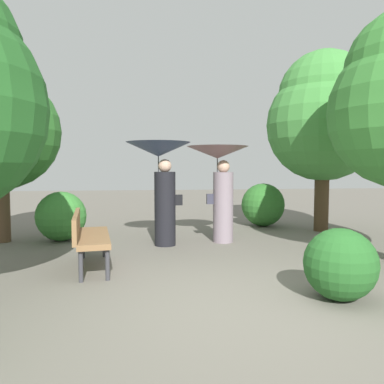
% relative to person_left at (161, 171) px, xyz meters
% --- Properties ---
extents(ground_plane, '(40.00, 40.00, 0.00)m').
position_rel_person_left_xyz_m(ground_plane, '(0.66, -3.24, -1.42)').
color(ground_plane, '#6B665B').
extents(person_left, '(1.22, 1.22, 1.96)m').
position_rel_person_left_xyz_m(person_left, '(0.00, 0.00, 0.00)').
color(person_left, black).
rests_on(person_left, ground).
extents(person_right, '(1.22, 1.22, 1.90)m').
position_rel_person_left_xyz_m(person_right, '(1.17, 0.17, -0.06)').
color(person_right, gray).
rests_on(person_right, ground).
extents(park_bench, '(0.69, 1.55, 0.83)m').
position_rel_person_left_xyz_m(park_bench, '(-1.15, -1.50, -0.91)').
color(park_bench, '#38383D').
rests_on(park_bench, ground).
extents(tree_mid_right, '(2.57, 2.57, 4.14)m').
position_rel_person_left_xyz_m(tree_mid_right, '(3.78, 1.13, 1.24)').
color(tree_mid_right, '#4C3823').
rests_on(tree_mid_right, ground).
extents(bush_path_right, '(1.08, 1.08, 1.08)m').
position_rel_person_left_xyz_m(bush_path_right, '(2.66, 1.99, -0.88)').
color(bush_path_right, '#2D6B28').
rests_on(bush_path_right, ground).
extents(bush_behind_bench, '(0.82, 0.82, 0.82)m').
position_rel_person_left_xyz_m(bush_behind_bench, '(1.87, -3.21, -1.02)').
color(bush_behind_bench, '#235B23').
rests_on(bush_behind_bench, ground).
extents(bush_far_side, '(1.00, 1.00, 1.00)m').
position_rel_person_left_xyz_m(bush_far_side, '(-1.99, 0.69, -0.92)').
color(bush_far_side, '#387F33').
rests_on(bush_far_side, ground).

